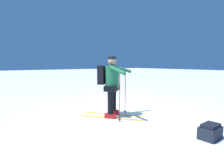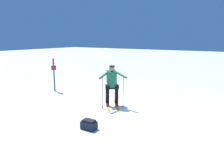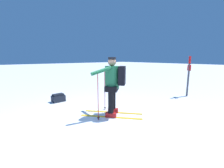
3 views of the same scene
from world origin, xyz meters
TOP-DOWN VIEW (x-y plane):
  - ground_plane at (0.00, 0.00)m, footprint 80.00×80.00m
  - skier at (0.32, -0.66)m, footprint 1.64×1.47m
  - dropped_backpack at (2.67, 0.05)m, footprint 0.32×0.46m

SIDE VIEW (x-z plane):
  - ground_plane at x=0.00m, z-range 0.00..0.00m
  - dropped_backpack at x=2.67m, z-range -0.01..0.29m
  - skier at x=0.32m, z-range 0.14..1.80m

